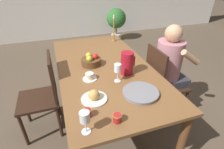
{
  "coord_description": "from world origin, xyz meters",
  "views": [
    {
      "loc": [
        -0.46,
        -1.66,
        1.68
      ],
      "look_at": [
        0.0,
        -0.29,
        0.81
      ],
      "focal_mm": 28.0,
      "sensor_mm": 36.0,
      "label": 1
    }
  ],
  "objects_px": {
    "teacup_near_person": "(90,77)",
    "candlestick_tall": "(114,31)",
    "jam_jar_amber": "(87,113)",
    "potted_plant": "(116,20)",
    "chair_opposite": "(44,94)",
    "bread_plate": "(94,97)",
    "chair_person_side": "(162,82)",
    "person_seated": "(170,65)",
    "jam_jar_red": "(117,118)",
    "wine_glass_water": "(118,69)",
    "serving_tray": "(141,93)",
    "red_pitcher": "(127,63)",
    "wine_glass_juice": "(85,118)",
    "fruit_bowl": "(91,61)"
  },
  "relations": [
    {
      "from": "teacup_near_person",
      "to": "chair_opposite",
      "type": "bearing_deg",
      "value": 151.49
    },
    {
      "from": "wine_glass_water",
      "to": "candlestick_tall",
      "type": "distance_m",
      "value": 1.11
    },
    {
      "from": "bread_plate",
      "to": "candlestick_tall",
      "type": "distance_m",
      "value": 1.4
    },
    {
      "from": "chair_person_side",
      "to": "red_pitcher",
      "type": "bearing_deg",
      "value": -83.19
    },
    {
      "from": "wine_glass_juice",
      "to": "potted_plant",
      "type": "relative_size",
      "value": 0.2
    },
    {
      "from": "wine_glass_water",
      "to": "jam_jar_amber",
      "type": "bearing_deg",
      "value": -134.8
    },
    {
      "from": "person_seated",
      "to": "wine_glass_juice",
      "type": "relative_size",
      "value": 6.93
    },
    {
      "from": "jam_jar_amber",
      "to": "jam_jar_red",
      "type": "distance_m",
      "value": 0.22
    },
    {
      "from": "teacup_near_person",
      "to": "bread_plate",
      "type": "bearing_deg",
      "value": -95.96
    },
    {
      "from": "bread_plate",
      "to": "jam_jar_red",
      "type": "relative_size",
      "value": 3.37
    },
    {
      "from": "bread_plate",
      "to": "wine_glass_juice",
      "type": "bearing_deg",
      "value": -112.65
    },
    {
      "from": "jam_jar_amber",
      "to": "potted_plant",
      "type": "distance_m",
      "value": 3.75
    },
    {
      "from": "fruit_bowl",
      "to": "candlestick_tall",
      "type": "bearing_deg",
      "value": 52.75
    },
    {
      "from": "potted_plant",
      "to": "teacup_near_person",
      "type": "bearing_deg",
      "value": -114.52
    },
    {
      "from": "serving_tray",
      "to": "potted_plant",
      "type": "xyz_separation_m",
      "value": [
        0.98,
        3.32,
        -0.23
      ]
    },
    {
      "from": "chair_person_side",
      "to": "bread_plate",
      "type": "xyz_separation_m",
      "value": [
        -0.92,
        -0.37,
        0.28
      ]
    },
    {
      "from": "teacup_near_person",
      "to": "candlestick_tall",
      "type": "xyz_separation_m",
      "value": [
        0.57,
        0.94,
        0.12
      ]
    },
    {
      "from": "chair_person_side",
      "to": "jam_jar_red",
      "type": "distance_m",
      "value": 1.1
    },
    {
      "from": "wine_glass_juice",
      "to": "jam_jar_amber",
      "type": "height_order",
      "value": "wine_glass_juice"
    },
    {
      "from": "chair_person_side",
      "to": "wine_glass_water",
      "type": "bearing_deg",
      "value": -75.31
    },
    {
      "from": "chair_person_side",
      "to": "chair_opposite",
      "type": "bearing_deg",
      "value": -98.63
    },
    {
      "from": "teacup_near_person",
      "to": "candlestick_tall",
      "type": "distance_m",
      "value": 1.11
    },
    {
      "from": "wine_glass_juice",
      "to": "serving_tray",
      "type": "height_order",
      "value": "wine_glass_juice"
    },
    {
      "from": "jam_jar_amber",
      "to": "potted_plant",
      "type": "xyz_separation_m",
      "value": [
        1.47,
        3.44,
        -0.25
      ]
    },
    {
      "from": "chair_person_side",
      "to": "chair_opposite",
      "type": "xyz_separation_m",
      "value": [
        -1.36,
        0.21,
        0.0
      ]
    },
    {
      "from": "serving_tray",
      "to": "potted_plant",
      "type": "height_order",
      "value": "potted_plant"
    },
    {
      "from": "red_pitcher",
      "to": "teacup_near_person",
      "type": "relative_size",
      "value": 1.65
    },
    {
      "from": "red_pitcher",
      "to": "wine_glass_juice",
      "type": "height_order",
      "value": "red_pitcher"
    },
    {
      "from": "person_seated",
      "to": "bread_plate",
      "type": "bearing_deg",
      "value": -69.27
    },
    {
      "from": "chair_opposite",
      "to": "bread_plate",
      "type": "xyz_separation_m",
      "value": [
        0.44,
        -0.58,
        0.28
      ]
    },
    {
      "from": "serving_tray",
      "to": "candlestick_tall",
      "type": "relative_size",
      "value": 0.82
    },
    {
      "from": "red_pitcher",
      "to": "serving_tray",
      "type": "distance_m",
      "value": 0.38
    },
    {
      "from": "wine_glass_juice",
      "to": "potted_plant",
      "type": "distance_m",
      "value": 3.9
    },
    {
      "from": "person_seated",
      "to": "jam_jar_red",
      "type": "height_order",
      "value": "person_seated"
    },
    {
      "from": "serving_tray",
      "to": "red_pitcher",
      "type": "bearing_deg",
      "value": 86.23
    },
    {
      "from": "bread_plate",
      "to": "jam_jar_amber",
      "type": "relative_size",
      "value": 3.37
    },
    {
      "from": "wine_glass_water",
      "to": "wine_glass_juice",
      "type": "xyz_separation_m",
      "value": [
        -0.41,
        -0.51,
        -0.01
      ]
    },
    {
      "from": "chair_person_side",
      "to": "fruit_bowl",
      "type": "relative_size",
      "value": 4.38
    },
    {
      "from": "bread_plate",
      "to": "jam_jar_red",
      "type": "distance_m",
      "value": 0.31
    },
    {
      "from": "teacup_near_person",
      "to": "potted_plant",
      "type": "bearing_deg",
      "value": 65.48
    },
    {
      "from": "chair_opposite",
      "to": "potted_plant",
      "type": "distance_m",
      "value": 3.25
    },
    {
      "from": "red_pitcher",
      "to": "person_seated",
      "type": "bearing_deg",
      "value": 7.15
    },
    {
      "from": "wine_glass_juice",
      "to": "person_seated",
      "type": "bearing_deg",
      "value": 31.32
    },
    {
      "from": "chair_opposite",
      "to": "wine_glass_juice",
      "type": "distance_m",
      "value": 1.01
    },
    {
      "from": "potted_plant",
      "to": "person_seated",
      "type": "bearing_deg",
      "value": -97.24
    },
    {
      "from": "wine_glass_water",
      "to": "chair_opposite",
      "type": "bearing_deg",
      "value": 152.42
    },
    {
      "from": "wine_glass_water",
      "to": "chair_person_side",
      "type": "bearing_deg",
      "value": 14.69
    },
    {
      "from": "wine_glass_water",
      "to": "jam_jar_red",
      "type": "distance_m",
      "value": 0.53
    },
    {
      "from": "jam_jar_red",
      "to": "wine_glass_juice",
      "type": "bearing_deg",
      "value": -174.4
    },
    {
      "from": "wine_glass_water",
      "to": "fruit_bowl",
      "type": "height_order",
      "value": "wine_glass_water"
    }
  ]
}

